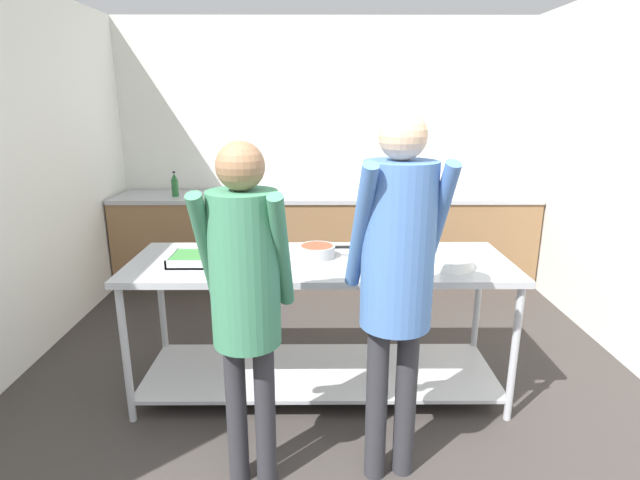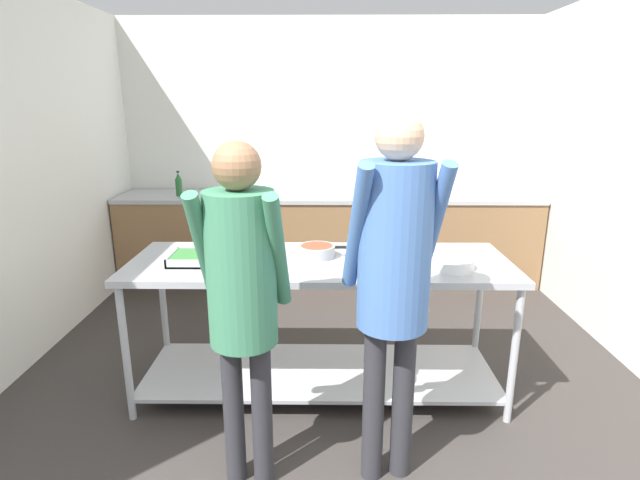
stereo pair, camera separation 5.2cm
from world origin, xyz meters
TOP-DOWN VIEW (x-y plane):
  - wall_rear at (0.00, 4.29)m, footprint 4.38×0.06m
  - wall_left at (-2.16, 2.14)m, footprint 0.06×4.41m
  - back_counter at (0.00, 3.92)m, footprint 4.22×0.65m
  - serving_counter at (-0.06, 1.84)m, footprint 2.33×0.79m
  - serving_tray_vegetables at (-0.76, 1.79)m, footprint 0.41×0.27m
  - broccoli_bowl at (-0.41, 1.66)m, footprint 0.22×0.22m
  - sauce_pan at (-0.07, 1.90)m, footprint 0.37×0.23m
  - serving_tray_roast at (0.34, 1.92)m, footprint 0.39×0.32m
  - plate_stack at (0.71, 1.69)m, footprint 0.27×0.27m
  - guest_serving_left at (-0.40, 1.01)m, footprint 0.43×0.35m
  - guest_serving_right at (0.29, 1.06)m, footprint 0.47×0.40m
  - water_bottle at (-1.49, 3.84)m, footprint 0.07×0.07m

SIDE VIEW (x-z plane):
  - back_counter at x=0.00m, z-range 0.00..0.91m
  - serving_counter at x=-0.06m, z-range 0.16..1.05m
  - serving_tray_vegetables at x=-0.76m, z-range 0.89..0.94m
  - serving_tray_roast at x=0.34m, z-range 0.89..0.94m
  - plate_stack at x=0.71m, z-range 0.89..0.95m
  - sauce_pan at x=-0.07m, z-range 0.89..0.97m
  - broccoli_bowl at x=-0.41m, z-range 0.88..0.98m
  - water_bottle at x=-1.49m, z-range 0.90..1.15m
  - guest_serving_left at x=-0.40m, z-range 0.21..1.89m
  - guest_serving_right at x=0.29m, z-range 0.23..2.02m
  - wall_rear at x=0.00m, z-range 0.00..2.65m
  - wall_left at x=-2.16m, z-range 0.00..2.65m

